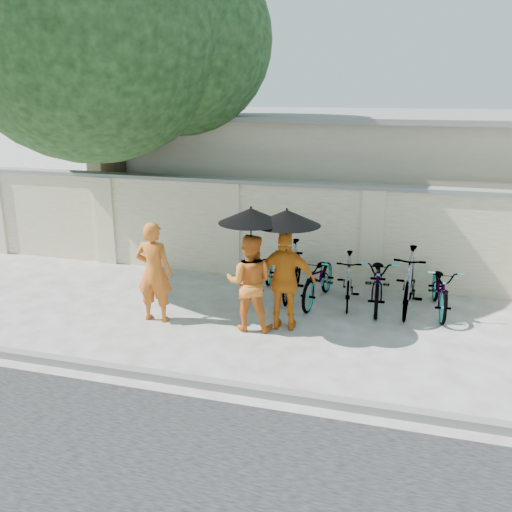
# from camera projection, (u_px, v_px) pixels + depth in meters

# --- Properties ---
(ground) EXTENTS (80.00, 80.00, 0.00)m
(ground) POSITION_uv_depth(u_px,v_px,m) (228.00, 335.00, 9.42)
(ground) COLOR silver
(kerb) EXTENTS (40.00, 0.16, 0.12)m
(kerb) POSITION_uv_depth(u_px,v_px,m) (188.00, 380.00, 7.84)
(kerb) COLOR slate
(kerb) RESTS_ON ground
(compound_wall) EXTENTS (20.00, 0.30, 2.00)m
(compound_wall) POSITION_uv_depth(u_px,v_px,m) (324.00, 235.00, 11.81)
(compound_wall) COLOR #F1E8C6
(compound_wall) RESTS_ON ground
(building_behind) EXTENTS (14.00, 6.00, 3.20)m
(building_behind) POSITION_uv_depth(u_px,v_px,m) (387.00, 180.00, 14.86)
(building_behind) COLOR #BBAF96
(building_behind) RESTS_ON ground
(shade_tree) EXTENTS (6.70, 6.20, 8.20)m
(shade_tree) POSITION_uv_depth(u_px,v_px,m) (103.00, 28.00, 11.69)
(shade_tree) COLOR #473421
(shade_tree) RESTS_ON ground
(monk_left) EXTENTS (0.66, 0.45, 1.77)m
(monk_left) POSITION_uv_depth(u_px,v_px,m) (154.00, 272.00, 9.79)
(monk_left) COLOR orange
(monk_left) RESTS_ON ground
(monk_center) EXTENTS (0.87, 0.71, 1.65)m
(monk_center) POSITION_uv_depth(u_px,v_px,m) (250.00, 282.00, 9.45)
(monk_center) COLOR orange
(monk_center) RESTS_ON ground
(parasol_center) EXTENTS (1.05, 1.05, 1.17)m
(parasol_center) POSITION_uv_depth(u_px,v_px,m) (251.00, 216.00, 9.03)
(parasol_center) COLOR black
(parasol_center) RESTS_ON ground
(monk_right) EXTENTS (1.04, 0.52, 1.71)m
(monk_right) POSITION_uv_depth(u_px,v_px,m) (286.00, 281.00, 9.44)
(monk_right) COLOR orange
(monk_right) RESTS_ON ground
(parasol_right) EXTENTS (1.10, 1.10, 1.10)m
(parasol_right) POSITION_uv_depth(u_px,v_px,m) (287.00, 218.00, 9.05)
(parasol_right) COLOR black
(parasol_right) RESTS_ON ground
(bike_0) EXTENTS (0.69, 1.69, 0.87)m
(bike_0) POSITION_uv_depth(u_px,v_px,m) (264.00, 274.00, 11.15)
(bike_0) COLOR #8B8BA2
(bike_0) RESTS_ON ground
(bike_1) EXTENTS (0.57, 1.80, 1.07)m
(bike_1) POSITION_uv_depth(u_px,v_px,m) (292.00, 270.00, 11.04)
(bike_1) COLOR #8B8BA2
(bike_1) RESTS_ON ground
(bike_2) EXTENTS (0.82, 1.85, 0.94)m
(bike_2) POSITION_uv_depth(u_px,v_px,m) (319.00, 278.00, 10.75)
(bike_2) COLOR #8B8BA2
(bike_2) RESTS_ON ground
(bike_3) EXTENTS (0.63, 1.64, 0.96)m
(bike_3) POSITION_uv_depth(u_px,v_px,m) (348.00, 280.00, 10.65)
(bike_3) COLOR #8B8BA2
(bike_3) RESTS_ON ground
(bike_4) EXTENTS (0.79, 1.94, 1.00)m
(bike_4) POSITION_uv_depth(u_px,v_px,m) (379.00, 281.00, 10.52)
(bike_4) COLOR #8B8BA2
(bike_4) RESTS_ON ground
(bike_5) EXTENTS (0.63, 1.93, 1.14)m
(bike_5) POSITION_uv_depth(u_px,v_px,m) (409.00, 281.00, 10.31)
(bike_5) COLOR #8B8BA2
(bike_5) RESTS_ON ground
(bike_6) EXTENTS (0.78, 1.78, 0.91)m
(bike_6) POSITION_uv_depth(u_px,v_px,m) (441.00, 288.00, 10.27)
(bike_6) COLOR #8B8BA2
(bike_6) RESTS_ON ground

